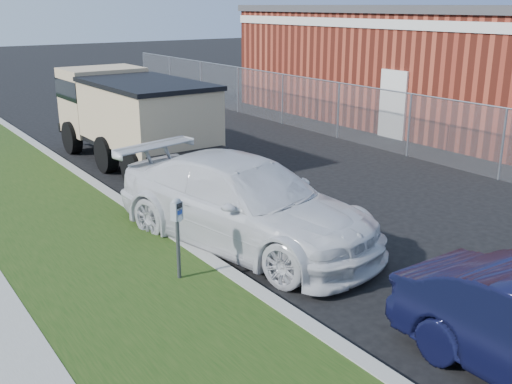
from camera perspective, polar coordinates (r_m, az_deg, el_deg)
ground at (r=11.15m, az=8.91°, el=-4.95°), size 120.00×120.00×0.00m
streetside at (r=10.40m, az=-22.79°, el=-7.47°), size 6.12×50.00×0.15m
chainlink_fence at (r=19.76m, az=7.88°, el=8.72°), size 0.06×30.06×30.00m
brick_building at (r=24.70m, az=16.94°, el=11.89°), size 9.20×14.20×4.17m
parking_meter at (r=9.16m, az=-7.52°, el=-2.78°), size 0.21×0.18×1.31m
white_wagon at (r=10.85m, az=-1.25°, el=-0.96°), size 3.39×5.77×1.57m
dump_truck at (r=17.02m, az=-11.89°, el=7.45°), size 2.59×6.23×2.42m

